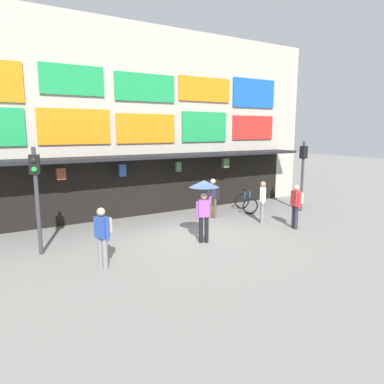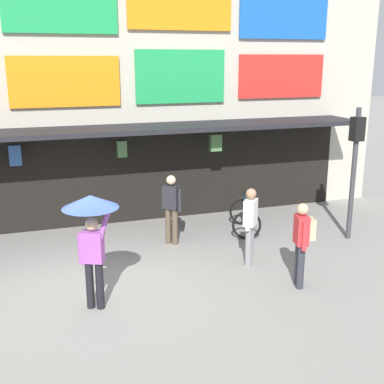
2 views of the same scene
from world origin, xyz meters
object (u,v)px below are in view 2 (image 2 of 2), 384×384
object	(u,v)px
traffic_light_far	(355,153)
bicycle_parked	(245,217)
pedestrian_with_umbrella	(91,220)
pedestrian_in_black	(250,222)
pedestrian_in_red	(302,239)
pedestrian_in_purple	(171,206)

from	to	relation	value
traffic_light_far	bicycle_parked	bearing A→B (deg)	151.29
traffic_light_far	pedestrian_with_umbrella	distance (m)	6.62
pedestrian_with_umbrella	pedestrian_in_black	distance (m)	3.60
pedestrian_with_umbrella	pedestrian_in_red	bearing A→B (deg)	-5.60
pedestrian_in_red	pedestrian_with_umbrella	bearing A→B (deg)	174.40
bicycle_parked	pedestrian_in_black	bearing A→B (deg)	-111.58
bicycle_parked	pedestrian_in_red	bearing A→B (deg)	-95.01
traffic_light_far	pedestrian_with_umbrella	bearing A→B (deg)	-165.91
traffic_light_far	pedestrian_in_red	world-z (taller)	traffic_light_far
bicycle_parked	pedestrian_in_purple	bearing A→B (deg)	-173.63
pedestrian_in_red	pedestrian_in_black	size ratio (longest dim) A/B	1.00
pedestrian_in_purple	pedestrian_in_red	distance (m)	3.45
pedestrian_with_umbrella	pedestrian_in_purple	bearing A→B (deg)	50.34
bicycle_parked	pedestrian_in_purple	xyz separation A→B (m)	(-2.00, -0.22, 0.55)
pedestrian_with_umbrella	bicycle_parked	bearing A→B (deg)	34.20
pedestrian_with_umbrella	pedestrian_in_red	distance (m)	3.96
pedestrian_with_umbrella	traffic_light_far	bearing A→B (deg)	14.09
traffic_light_far	pedestrian_in_purple	world-z (taller)	traffic_light_far
bicycle_parked	pedestrian_with_umbrella	world-z (taller)	pedestrian_with_umbrella
bicycle_parked	pedestrian_with_umbrella	bearing A→B (deg)	-145.80
bicycle_parked	pedestrian_with_umbrella	xyz separation A→B (m)	(-4.16, -2.83, 1.25)
pedestrian_with_umbrella	pedestrian_in_red	world-z (taller)	pedestrian_with_umbrella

